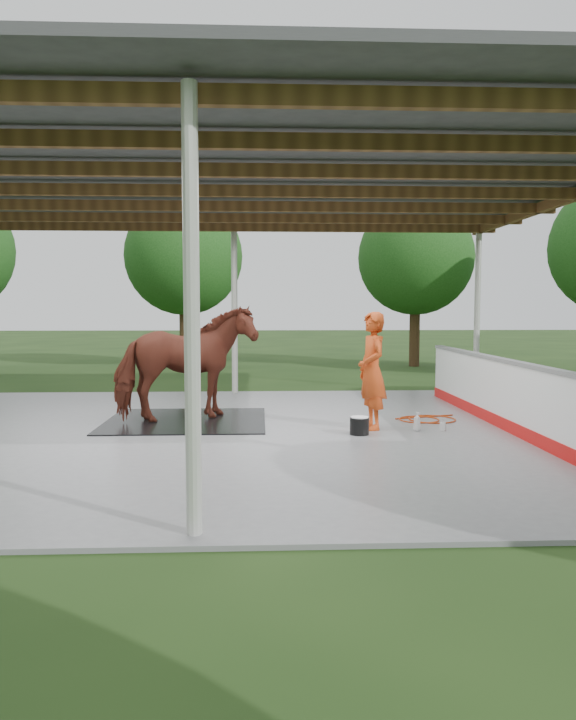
{
  "coord_description": "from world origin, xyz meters",
  "views": [
    {
      "loc": [
        0.58,
        -10.21,
        2.02
      ],
      "look_at": [
        1.07,
        0.82,
        1.13
      ],
      "focal_mm": 32.0,
      "sensor_mm": 36.0,
      "label": 1
    }
  ],
  "objects_px": {
    "handler": "(372,371)",
    "wash_bucket": "(359,425)",
    "horse": "(185,363)",
    "dasher_board": "(506,396)"
  },
  "relations": [
    {
      "from": "dasher_board",
      "to": "horse",
      "type": "xyz_separation_m",
      "value": [
        -5.32,
        0.99,
        0.48
      ]
    },
    {
      "from": "dasher_board",
      "to": "wash_bucket",
      "type": "distance_m",
      "value": 2.52
    },
    {
      "from": "handler",
      "to": "wash_bucket",
      "type": "height_order",
      "value": "handler"
    },
    {
      "from": "handler",
      "to": "wash_bucket",
      "type": "distance_m",
      "value": 0.98
    },
    {
      "from": "dasher_board",
      "to": "wash_bucket",
      "type": "xyz_separation_m",
      "value": [
        -2.46,
        -0.35,
        -0.4
      ]
    },
    {
      "from": "horse",
      "to": "wash_bucket",
      "type": "distance_m",
      "value": 3.27
    },
    {
      "from": "dasher_board",
      "to": "handler",
      "type": "relative_size",
      "value": 4.17
    },
    {
      "from": "dasher_board",
      "to": "handler",
      "type": "height_order",
      "value": "handler"
    },
    {
      "from": "horse",
      "to": "handler",
      "type": "relative_size",
      "value": 1.24
    },
    {
      "from": "handler",
      "to": "dasher_board",
      "type": "bearing_deg",
      "value": 75.91
    }
  ]
}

